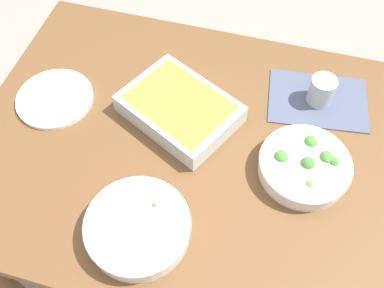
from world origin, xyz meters
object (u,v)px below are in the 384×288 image
(baking_dish, at_px, (180,108))
(drink_cup, at_px, (321,92))
(stew_bowl, at_px, (138,227))
(spoon_by_stew, at_px, (150,218))
(side_plate, at_px, (55,98))
(broccoli_bowl, at_px, (304,166))

(baking_dish, height_order, drink_cup, drink_cup)
(stew_bowl, bearing_deg, baking_dish, 90.85)
(drink_cup, xyz_separation_m, spoon_by_stew, (-0.35, -0.48, -0.03))
(side_plate, bearing_deg, drink_cup, 15.33)
(side_plate, height_order, spoon_by_stew, side_plate)
(broccoli_bowl, xyz_separation_m, drink_cup, (0.01, 0.25, 0.01))
(stew_bowl, bearing_deg, drink_cup, 55.07)
(side_plate, bearing_deg, broccoli_bowl, -3.84)
(drink_cup, bearing_deg, baking_dish, -156.63)
(side_plate, bearing_deg, baking_dish, 6.50)
(broccoli_bowl, distance_m, baking_dish, 0.37)
(broccoli_bowl, distance_m, drink_cup, 0.25)
(drink_cup, bearing_deg, broccoli_bowl, -92.82)
(drink_cup, height_order, side_plate, drink_cup)
(stew_bowl, relative_size, drink_cup, 2.93)
(stew_bowl, xyz_separation_m, broccoli_bowl, (0.35, 0.27, -0.00))
(drink_cup, bearing_deg, side_plate, -164.67)
(broccoli_bowl, height_order, side_plate, broccoli_bowl)
(broccoli_bowl, bearing_deg, drink_cup, 87.18)
(side_plate, xyz_separation_m, spoon_by_stew, (0.38, -0.28, -0.00))
(drink_cup, distance_m, side_plate, 0.76)
(spoon_by_stew, bearing_deg, stew_bowl, -108.46)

